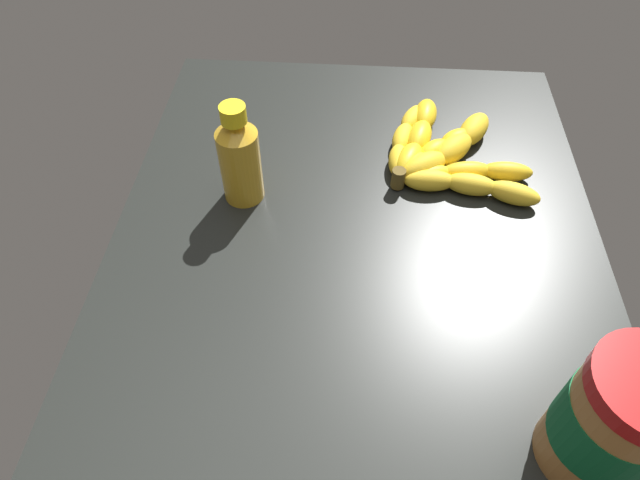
% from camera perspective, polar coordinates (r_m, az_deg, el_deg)
% --- Properties ---
extents(ground_plane, '(0.93, 0.66, 0.05)m').
position_cam_1_polar(ground_plane, '(0.73, 3.61, -3.69)').
color(ground_plane, black).
extents(banana_bunch, '(0.23, 0.22, 0.04)m').
position_cam_1_polar(banana_bunch, '(0.85, 12.46, 8.76)').
color(banana_bunch, yellow).
rests_on(banana_bunch, ground_plane).
extents(peanut_butter_jar, '(0.10, 0.10, 0.16)m').
position_cam_1_polar(peanut_butter_jar, '(0.58, 28.31, -16.38)').
color(peanut_butter_jar, '#B27238').
rests_on(peanut_butter_jar, ground_plane).
extents(honey_bottle, '(0.06, 0.06, 0.15)m').
position_cam_1_polar(honey_bottle, '(0.75, -8.40, 8.48)').
color(honey_bottle, gold).
rests_on(honey_bottle, ground_plane).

